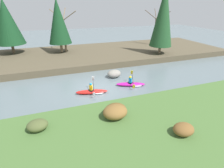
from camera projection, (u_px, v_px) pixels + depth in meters
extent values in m
plane|color=slate|center=(98.00, 89.00, 15.83)|extent=(90.00, 90.00, 0.00)
cube|color=#476B33|center=(132.00, 137.00, 9.60)|extent=(44.00, 7.18, 0.76)
cube|color=brown|center=(78.00, 56.00, 24.85)|extent=(44.00, 11.88, 0.76)
cylinder|color=brown|center=(13.00, 49.00, 24.37)|extent=(0.36, 0.36, 1.30)
cone|color=#143D1E|center=(7.00, 22.00, 22.90)|extent=(3.74, 3.74, 5.80)
cylinder|color=#7A664C|center=(61.00, 48.00, 24.95)|extent=(0.36, 0.36, 1.28)
cone|color=#143D1E|center=(58.00, 21.00, 23.47)|extent=(3.09, 3.09, 5.86)
cylinder|color=#7A664C|center=(160.00, 50.00, 24.38)|extent=(0.36, 0.36, 1.06)
cone|color=#1E4723|center=(163.00, 16.00, 22.55)|extent=(2.99, 2.99, 7.78)
cylinder|color=#7A664C|center=(65.00, 36.00, 24.59)|extent=(0.28, 0.28, 4.45)
cylinder|color=#7A664C|center=(56.00, 15.00, 23.76)|extent=(1.65, 1.41, 1.49)
cylinder|color=#7A664C|center=(69.00, 16.00, 23.14)|extent=(1.74, 1.48, 1.32)
cylinder|color=#7A664C|center=(64.00, 14.00, 24.26)|extent=(0.77, 1.87, 1.66)
cylinder|color=brown|center=(155.00, 32.00, 28.99)|extent=(0.28, 0.28, 4.28)
cylinder|color=brown|center=(151.00, 15.00, 28.19)|extent=(1.60, 1.36, 1.44)
cylinder|color=brown|center=(163.00, 15.00, 27.60)|extent=(1.67, 1.43, 1.27)
cylinder|color=brown|center=(156.00, 14.00, 28.67)|extent=(0.74, 1.80, 1.60)
ellipsoid|color=#4C562D|center=(37.00, 125.00, 9.43)|extent=(1.11, 0.93, 0.60)
ellipsoid|color=brown|center=(115.00, 112.00, 10.43)|extent=(1.50, 1.25, 0.81)
ellipsoid|color=brown|center=(116.00, 110.00, 10.72)|extent=(1.35, 1.12, 0.73)
ellipsoid|color=brown|center=(184.00, 129.00, 9.12)|extent=(1.13, 0.95, 0.61)
ellipsoid|color=#C61999|center=(131.00, 84.00, 16.45)|extent=(2.75, 1.46, 0.34)
cone|color=#C61999|center=(144.00, 84.00, 16.45)|extent=(0.40, 0.30, 0.20)
cylinder|color=black|center=(130.00, 83.00, 16.39)|extent=(0.61, 0.61, 0.08)
cylinder|color=#1984CC|center=(130.00, 80.00, 16.29)|extent=(0.38, 0.38, 0.42)
sphere|color=yellow|center=(130.00, 77.00, 16.15)|extent=(0.29, 0.29, 0.23)
cylinder|color=#1984CC|center=(131.00, 79.00, 16.47)|extent=(0.16, 0.24, 0.35)
cylinder|color=#1984CC|center=(132.00, 81.00, 16.03)|extent=(0.16, 0.24, 0.35)
cylinder|color=black|center=(133.00, 79.00, 16.23)|extent=(0.67, 1.82, 0.65)
cube|color=yellow|center=(132.00, 72.00, 16.97)|extent=(0.24, 0.22, 0.41)
cube|color=yellow|center=(134.00, 86.00, 15.50)|extent=(0.24, 0.22, 0.41)
ellipsoid|color=white|center=(136.00, 85.00, 16.48)|extent=(1.27, 1.03, 0.18)
ellipsoid|color=red|center=(92.00, 92.00, 15.02)|extent=(2.77, 1.16, 0.34)
cone|color=red|center=(106.00, 91.00, 15.16)|extent=(0.38, 0.27, 0.20)
cylinder|color=black|center=(91.00, 90.00, 14.96)|extent=(0.57, 0.57, 0.08)
cylinder|color=yellow|center=(91.00, 88.00, 14.85)|extent=(0.36, 0.36, 0.42)
sphere|color=#1E89D1|center=(91.00, 84.00, 14.72)|extent=(0.27, 0.27, 0.23)
cylinder|color=yellow|center=(92.00, 86.00, 15.05)|extent=(0.14, 0.24, 0.35)
cylinder|color=yellow|center=(92.00, 88.00, 14.61)|extent=(0.14, 0.24, 0.35)
cylinder|color=black|center=(94.00, 86.00, 14.83)|extent=(0.44, 1.88, 0.65)
cube|color=white|center=(93.00, 79.00, 15.56)|extent=(0.23, 0.20, 0.41)
cube|color=white|center=(94.00, 95.00, 14.10)|extent=(0.23, 0.20, 0.41)
ellipsoid|color=white|center=(98.00, 92.00, 15.12)|extent=(1.22, 0.92, 0.18)
ellipsoid|color=gray|center=(114.00, 74.00, 18.31)|extent=(1.44, 1.13, 0.81)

